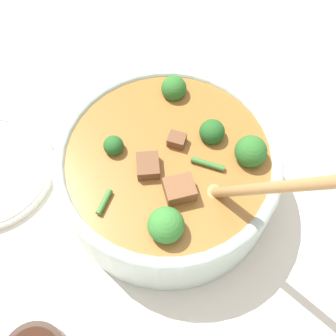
% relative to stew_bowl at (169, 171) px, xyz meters
% --- Properties ---
extents(ground_plane, '(4.00, 4.00, 0.00)m').
position_rel_stew_bowl_xyz_m(ground_plane, '(0.00, 0.00, -0.06)').
color(ground_plane, silver).
extents(stew_bowl, '(0.29, 0.32, 0.29)m').
position_rel_stew_bowl_xyz_m(stew_bowl, '(0.00, 0.00, 0.00)').
color(stew_bowl, '#B2C6BC').
rests_on(stew_bowl, ground_plane).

